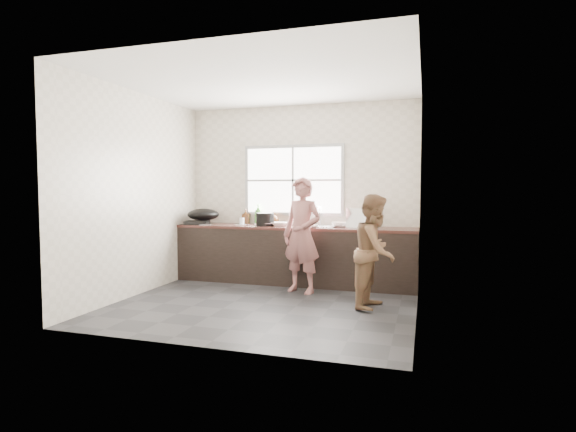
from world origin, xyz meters
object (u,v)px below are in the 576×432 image
(woman, at_px, (302,239))
(dish_rack, at_px, (362,218))
(person_side, at_px, (375,251))
(bottle_green, at_px, (258,214))
(bowl_held, at_px, (313,226))
(plate_food, at_px, (261,224))
(wok, at_px, (203,215))
(glass_jar, at_px, (242,221))
(burner, at_px, (197,223))
(pot_lid_left, at_px, (205,224))
(bowl_mince, at_px, (280,224))
(bottle_brown_tall, at_px, (246,217))
(bowl_crabs, at_px, (340,225))
(cutting_board, at_px, (271,224))
(bottle_brown_short, at_px, (274,219))
(pot_lid_right, at_px, (242,225))
(black_pot, at_px, (265,219))

(woman, distance_m, dish_rack, 0.93)
(woman, relative_size, person_side, 1.09)
(bottle_green, bearing_deg, bowl_held, -23.36)
(plate_food, xyz_separation_m, bottle_green, (-0.08, 0.10, 0.15))
(bowl_held, bearing_deg, wok, 175.76)
(person_side, distance_m, wok, 2.97)
(plate_food, bearing_deg, glass_jar, -155.54)
(burner, height_order, dish_rack, dish_rack)
(plate_food, distance_m, pot_lid_left, 0.87)
(bowl_held, xyz_separation_m, burner, (-1.92, 0.12, -0.00))
(woman, relative_size, bowl_mince, 6.06)
(person_side, height_order, dish_rack, person_side)
(bottle_brown_tall, height_order, burner, bottle_brown_tall)
(burner, bearing_deg, bowl_crabs, 2.33)
(wok, bearing_deg, plate_food, 12.67)
(burner, relative_size, pot_lid_left, 1.60)
(bowl_crabs, bearing_deg, plate_food, 174.28)
(cutting_board, xyz_separation_m, bowl_crabs, (1.09, -0.11, 0.01))
(bottle_green, distance_m, wok, 0.86)
(bottle_green, distance_m, bottle_brown_short, 0.29)
(person_side, distance_m, cutting_board, 2.08)
(bowl_mince, distance_m, dish_rack, 1.24)
(person_side, xyz_separation_m, bottle_green, (-1.97, 1.28, 0.34))
(dish_rack, bearing_deg, wok, -166.21)
(bowl_held, xyz_separation_m, pot_lid_right, (-1.18, 0.18, -0.02))
(bowl_crabs, bearing_deg, person_side, -59.37)
(dish_rack, bearing_deg, plate_food, -173.44)
(bowl_crabs, xyz_separation_m, dish_rack, (0.34, -0.08, 0.11))
(woman, height_order, plate_food, woman)
(bottle_brown_short, bearing_deg, dish_rack, -10.10)
(black_pot, height_order, bottle_green, bottle_green)
(cutting_board, xyz_separation_m, black_pot, (-0.03, -0.17, 0.08))
(bowl_held, bearing_deg, cutting_board, 157.38)
(bowl_crabs, bearing_deg, bottle_green, 170.42)
(bowl_mince, bearing_deg, pot_lid_left, -175.81)
(woman, relative_size, glass_jar, 13.39)
(burner, bearing_deg, bottle_green, 19.40)
(person_side, height_order, bowl_crabs, person_side)
(bottle_brown_tall, distance_m, dish_rack, 1.93)
(bottle_brown_tall, bearing_deg, burner, -154.99)
(black_pot, height_order, burner, black_pot)
(plate_food, relative_size, bottle_green, 0.66)
(person_side, xyz_separation_m, wok, (-2.78, 0.98, 0.34))
(wok, bearing_deg, bottle_brown_short, 12.57)
(glass_jar, relative_size, dish_rack, 0.29)
(person_side, relative_size, cutting_board, 3.58)
(bowl_mince, bearing_deg, woman, -45.52)
(black_pot, bearing_deg, cutting_board, 78.61)
(cutting_board, height_order, pot_lid_left, cutting_board)
(dish_rack, bearing_deg, woman, -134.11)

